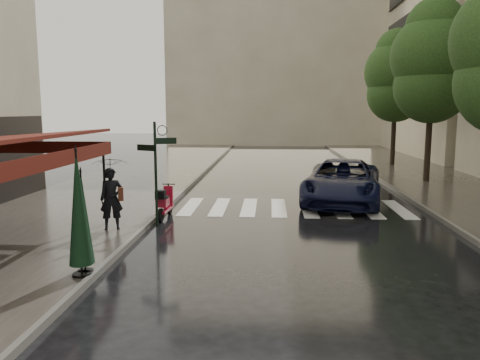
# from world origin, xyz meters

# --- Properties ---
(ground) EXTENTS (120.00, 120.00, 0.00)m
(ground) POSITION_xyz_m (0.00, 0.00, 0.00)
(ground) COLOR black
(ground) RESTS_ON ground
(sidewalk_near) EXTENTS (6.00, 60.00, 0.12)m
(sidewalk_near) POSITION_xyz_m (-4.50, 12.00, 0.06)
(sidewalk_near) COLOR #38332D
(sidewalk_near) RESTS_ON ground
(sidewalk_far) EXTENTS (5.50, 60.00, 0.12)m
(sidewalk_far) POSITION_xyz_m (10.25, 12.00, 0.06)
(sidewalk_far) COLOR #38332D
(sidewalk_far) RESTS_ON ground
(curb_near) EXTENTS (0.12, 60.00, 0.16)m
(curb_near) POSITION_xyz_m (-1.45, 12.00, 0.07)
(curb_near) COLOR #595651
(curb_near) RESTS_ON ground
(curb_far) EXTENTS (0.12, 60.00, 0.16)m
(curb_far) POSITION_xyz_m (7.45, 12.00, 0.07)
(curb_far) COLOR #595651
(curb_far) RESTS_ON ground
(crosswalk) EXTENTS (7.85, 3.20, 0.01)m
(crosswalk) POSITION_xyz_m (2.98, 6.00, 0.01)
(crosswalk) COLOR silver
(crosswalk) RESTS_ON ground
(signpost) EXTENTS (1.17, 0.29, 3.10)m
(signpost) POSITION_xyz_m (-1.19, 3.00, 1.83)
(signpost) COLOR black
(signpost) RESTS_ON ground
(haussmann_far) EXTENTS (8.00, 16.00, 18.50)m
(haussmann_far) POSITION_xyz_m (16.50, 26.00, 9.25)
(haussmann_far) COLOR tan
(haussmann_far) RESTS_ON ground
(backdrop_building) EXTENTS (22.00, 6.00, 20.00)m
(backdrop_building) POSITION_xyz_m (3.00, 38.00, 10.00)
(backdrop_building) COLOR tan
(backdrop_building) RESTS_ON ground
(tree_mid) EXTENTS (3.80, 3.80, 8.34)m
(tree_mid) POSITION_xyz_m (9.50, 12.00, 5.59)
(tree_mid) COLOR black
(tree_mid) RESTS_ON sidewalk_far
(tree_far) EXTENTS (3.80, 3.80, 8.16)m
(tree_far) POSITION_xyz_m (9.70, 19.00, 5.46)
(tree_far) COLOR black
(tree_far) RESTS_ON sidewalk_far
(pedestrian_with_umbrella) EXTENTS (1.32, 1.33, 2.49)m
(pedestrian_with_umbrella) POSITION_xyz_m (-2.26, 2.20, 1.77)
(pedestrian_with_umbrella) COLOR black
(pedestrian_with_umbrella) RESTS_ON sidewalk_near
(scooter) EXTENTS (0.42, 1.58, 1.04)m
(scooter) POSITION_xyz_m (-1.20, 4.07, 0.48)
(scooter) COLOR black
(scooter) RESTS_ON ground
(parked_car) EXTENTS (3.78, 6.19, 1.60)m
(parked_car) POSITION_xyz_m (4.84, 7.12, 0.80)
(parked_car) COLOR black
(parked_car) RESTS_ON ground
(parasol_front) EXTENTS (0.46, 0.46, 2.58)m
(parasol_front) POSITION_xyz_m (-1.65, -1.50, 1.51)
(parasol_front) COLOR black
(parasol_front) RESTS_ON sidewalk_near
(parasol_back) EXTENTS (0.40, 0.40, 2.14)m
(parasol_back) POSITION_xyz_m (-1.65, -1.32, 1.27)
(parasol_back) COLOR black
(parasol_back) RESTS_ON sidewalk_near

